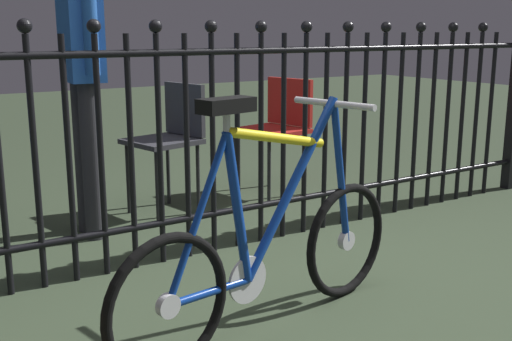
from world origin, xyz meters
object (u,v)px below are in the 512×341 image
at_px(bicycle, 269,249).
at_px(chair_charcoal, 171,133).
at_px(person_visitor, 81,49).
at_px(chair_red, 277,123).

bearing_deg(bicycle, chair_charcoal, 76.79).
relative_size(bicycle, person_visitor, 0.83).
bearing_deg(person_visitor, bicycle, -82.71).
height_order(bicycle, person_visitor, person_visitor).
xyz_separation_m(chair_red, chair_charcoal, (-0.82, -0.02, 0.01)).
height_order(chair_red, person_visitor, person_visitor).
bearing_deg(person_visitor, chair_red, 7.92).
xyz_separation_m(chair_charcoal, person_visitor, (-0.59, -0.17, 0.53)).
xyz_separation_m(chair_red, person_visitor, (-1.41, -0.20, 0.54)).
bearing_deg(chair_red, person_visitor, -172.08).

